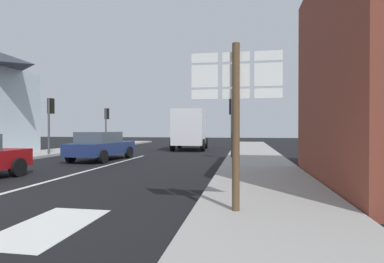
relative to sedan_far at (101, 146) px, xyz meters
name	(u,v)px	position (x,y,z in m)	size (l,w,h in m)	color
ground_plane	(131,159)	(1.32, 0.81, -0.76)	(80.00, 80.00, 0.00)	black
sidewalk_right	(258,165)	(7.88, -1.19, -0.69)	(3.04, 44.00, 0.14)	#9E9B96
lane_centre_stripe	(95,169)	(1.32, -3.19, -0.75)	(0.16, 12.00, 0.01)	silver
lane_turn_arrow	(49,226)	(4.09, -10.19, -0.75)	(1.20, 2.20, 0.01)	silver
sedan_far	(101,146)	(0.00, 0.00, 0.00)	(2.26, 4.34, 1.47)	navy
delivery_truck	(190,128)	(3.17, 8.39, 0.89)	(2.73, 5.12, 3.05)	silver
route_sign_post	(236,109)	(7.16, -9.14, 1.24)	(1.66, 0.14, 3.20)	brown
traffic_light_far_right	(236,116)	(6.66, 9.02, 1.82)	(0.30, 0.49, 3.48)	#47474C
traffic_light_near_left	(50,113)	(-4.01, 1.64, 1.78)	(0.30, 0.49, 3.43)	#47474C
traffic_light_near_right	(232,114)	(6.66, 1.47, 1.67)	(0.30, 0.49, 3.28)	#47474C
traffic_light_far_left	(107,119)	(-4.01, 9.14, 1.70)	(0.30, 0.49, 3.32)	#47474C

